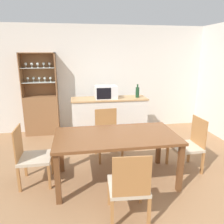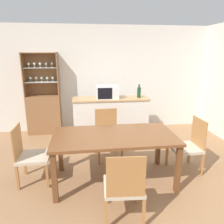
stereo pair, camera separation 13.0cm
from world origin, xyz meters
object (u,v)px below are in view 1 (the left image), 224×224
object	(u,v)px
dining_chair_head_far	(108,135)
dining_chair_side_left_far	(32,156)
display_cabinet	(42,110)
dining_table	(116,140)
dining_chair_side_right_far	(188,145)
microwave	(106,92)
wine_bottle	(137,92)
dining_chair_head_near	(129,186)

from	to	relation	value
dining_chair_head_far	dining_chair_side_left_far	size ratio (longest dim) A/B	1.00
display_cabinet	dining_chair_side_left_far	xyz separation A→B (m)	(0.13, -2.14, -0.16)
dining_table	dining_chair_side_right_far	distance (m)	1.28
microwave	wine_bottle	xyz separation A→B (m)	(0.72, -0.01, -0.02)
wine_bottle	dining_chair_side_left_far	bearing A→B (deg)	-141.78
display_cabinet	dining_table	size ratio (longest dim) A/B	1.07
dining_chair_side_right_far	dining_chair_head_far	xyz separation A→B (m)	(-1.25, 0.68, 0.00)
dining_chair_side_right_far	wine_bottle	world-z (taller)	wine_bottle
dining_chair_side_left_far	wine_bottle	bearing A→B (deg)	128.44
display_cabinet	microwave	xyz separation A→B (m)	(1.48, -0.51, 0.47)
dining_chair_head_near	dining_chair_side_left_far	bearing A→B (deg)	146.33
dining_chair_side_left_far	wine_bottle	distance (m)	2.69
display_cabinet	dining_chair_head_near	size ratio (longest dim) A/B	2.15
dining_chair_side_right_far	microwave	size ratio (longest dim) A/B	1.85
dining_chair_head_far	wine_bottle	bearing A→B (deg)	-135.47
wine_bottle	dining_chair_head_near	bearing A→B (deg)	-107.57
dining_chair_side_right_far	wine_bottle	distance (m)	1.79
dining_table	dining_chair_side_left_far	world-z (taller)	dining_chair_side_left_far
wine_bottle	microwave	bearing A→B (deg)	179.11
dining_table	dining_chair_head_near	size ratio (longest dim) A/B	2.01
dining_table	microwave	bearing A→B (deg)	86.88
dining_table	dining_chair_head_far	bearing A→B (deg)	90.29
dining_chair_side_right_far	dining_chair_side_left_far	xyz separation A→B (m)	(-2.49, -0.00, 0.00)
display_cabinet	dining_chair_head_near	world-z (taller)	display_cabinet
dining_table	wine_bottle	world-z (taller)	wine_bottle
dining_table	wine_bottle	size ratio (longest dim) A/B	5.95
dining_table	dining_chair_head_near	xyz separation A→B (m)	(-0.00, -0.82, -0.23)
dining_chair_side_right_far	dining_chair_head_near	distance (m)	1.58
dining_chair_head_far	dining_chair_side_right_far	bearing A→B (deg)	147.02
dining_chair_head_near	wine_bottle	bearing A→B (deg)	76.49
wine_bottle	display_cabinet	bearing A→B (deg)	166.62
dining_table	dining_chair_head_far	xyz separation A→B (m)	(-0.00, 0.82, -0.23)
display_cabinet	dining_table	distance (m)	2.67
dining_chair_head_near	display_cabinet	bearing A→B (deg)	117.96
dining_chair_side_right_far	dining_chair_head_far	bearing A→B (deg)	59.99
display_cabinet	wine_bottle	size ratio (longest dim) A/B	6.35
dining_table	dining_chair_head_far	world-z (taller)	dining_chair_head_far
dining_chair_head_far	dining_chair_head_near	distance (m)	1.64
dining_chair_head_near	wine_bottle	xyz separation A→B (m)	(0.82, 2.58, 0.61)
dining_chair_head_near	microwave	distance (m)	2.67
dining_table	dining_chair_head_near	bearing A→B (deg)	-90.26
dining_chair_head_far	dining_chair_side_left_far	world-z (taller)	same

